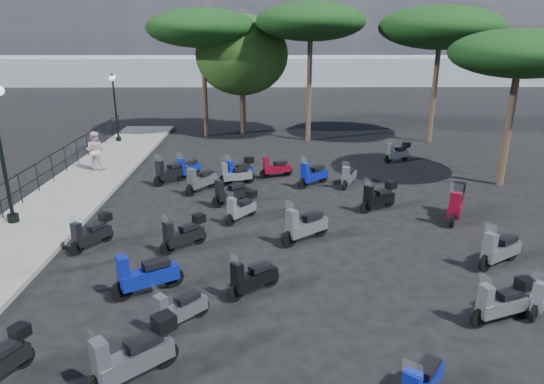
{
  "coord_description": "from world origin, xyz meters",
  "views": [
    {
      "loc": [
        1.05,
        -13.05,
        6.14
      ],
      "look_at": [
        1.2,
        1.54,
        1.2
      ],
      "focal_mm": 32.0,
      "sensor_mm": 36.0,
      "label": 1
    }
  ],
  "objects_px": {
    "lamp_post_2": "(115,103)",
    "scooter_19": "(502,303)",
    "scooter_9": "(242,208)",
    "broadleaf_tree": "(242,55)",
    "scooter_17": "(275,168)",
    "scooter_24": "(499,250)",
    "scooter_0": "(133,356)",
    "scooter_23": "(541,296)",
    "scooter_5": "(201,181)",
    "scooter_25": "(379,197)",
    "pine_3": "(520,54)",
    "scooter_21": "(313,175)",
    "pine_1": "(441,28)",
    "scooter_7": "(146,276)",
    "scooter_11": "(188,168)",
    "scooter_14": "(305,226)",
    "scooter_4": "(170,172)",
    "scooter_13": "(252,278)",
    "scooter_20": "(349,177)",
    "scooter_27": "(397,153)",
    "pine_2": "(202,28)",
    "lamp_post_1": "(0,146)",
    "scooter_2": "(92,233)",
    "scooter_8": "(179,310)",
    "scooter_15": "(231,193)",
    "scooter_26": "(456,204)",
    "pedestrian_far": "(95,151)",
    "scooter_16": "(235,175)",
    "scooter_3": "(184,234)",
    "pine_0": "(311,22)"
  },
  "relations": [
    {
      "from": "lamp_post_2",
      "to": "scooter_19",
      "type": "relative_size",
      "value": 2.41
    },
    {
      "from": "scooter_9",
      "to": "broadleaf_tree",
      "type": "bearing_deg",
      "value": -50.58
    },
    {
      "from": "scooter_17",
      "to": "scooter_24",
      "type": "distance_m",
      "value": 10.2
    },
    {
      "from": "scooter_0",
      "to": "scooter_23",
      "type": "xyz_separation_m",
      "value": [
        8.61,
        2.22,
        -0.14
      ]
    },
    {
      "from": "scooter_5",
      "to": "broadleaf_tree",
      "type": "bearing_deg",
      "value": -60.52
    },
    {
      "from": "scooter_17",
      "to": "scooter_25",
      "type": "bearing_deg",
      "value": -158.38
    },
    {
      "from": "scooter_9",
      "to": "pine_3",
      "type": "height_order",
      "value": "pine_3"
    },
    {
      "from": "scooter_19",
      "to": "scooter_21",
      "type": "xyz_separation_m",
      "value": [
        -3.25,
        9.75,
        -0.01
      ]
    },
    {
      "from": "broadleaf_tree",
      "to": "pine_1",
      "type": "relative_size",
      "value": 0.95
    },
    {
      "from": "scooter_7",
      "to": "scooter_9",
      "type": "height_order",
      "value": "scooter_7"
    },
    {
      "from": "scooter_11",
      "to": "scooter_14",
      "type": "distance_m",
      "value": 8.07
    },
    {
      "from": "scooter_4",
      "to": "scooter_13",
      "type": "distance_m",
      "value": 9.66
    },
    {
      "from": "scooter_20",
      "to": "scooter_24",
      "type": "height_order",
      "value": "scooter_24"
    },
    {
      "from": "lamp_post_2",
      "to": "scooter_27",
      "type": "xyz_separation_m",
      "value": [
        14.62,
        -4.12,
        -1.8
      ]
    },
    {
      "from": "broadleaf_tree",
      "to": "pine_2",
      "type": "distance_m",
      "value": 2.77
    },
    {
      "from": "lamp_post_1",
      "to": "scooter_14",
      "type": "height_order",
      "value": "lamp_post_1"
    },
    {
      "from": "scooter_19",
      "to": "pine_1",
      "type": "bearing_deg",
      "value": -33.34
    },
    {
      "from": "scooter_2",
      "to": "scooter_13",
      "type": "distance_m",
      "value": 5.48
    },
    {
      "from": "scooter_17",
      "to": "pine_3",
      "type": "height_order",
      "value": "pine_3"
    },
    {
      "from": "scooter_14",
      "to": "scooter_17",
      "type": "distance_m",
      "value": 6.73
    },
    {
      "from": "lamp_post_2",
      "to": "broadleaf_tree",
      "type": "relative_size",
      "value": 0.53
    },
    {
      "from": "scooter_24",
      "to": "pine_3",
      "type": "height_order",
      "value": "pine_3"
    },
    {
      "from": "scooter_0",
      "to": "scooter_8",
      "type": "bearing_deg",
      "value": -58.99
    },
    {
      "from": "scooter_14",
      "to": "scooter_20",
      "type": "distance_m",
      "value": 5.8
    },
    {
      "from": "scooter_9",
      "to": "scooter_15",
      "type": "xyz_separation_m",
      "value": [
        -0.47,
        1.55,
        -0.0
      ]
    },
    {
      "from": "scooter_26",
      "to": "scooter_20",
      "type": "bearing_deg",
      "value": -23.73
    },
    {
      "from": "scooter_8",
      "to": "scooter_25",
      "type": "xyz_separation_m",
      "value": [
        5.84,
        7.09,
        0.06
      ]
    },
    {
      "from": "lamp_post_1",
      "to": "pedestrian_far",
      "type": "height_order",
      "value": "lamp_post_1"
    },
    {
      "from": "scooter_13",
      "to": "broadleaf_tree",
      "type": "bearing_deg",
      "value": -35.74
    },
    {
      "from": "scooter_8",
      "to": "scooter_21",
      "type": "relative_size",
      "value": 0.9
    },
    {
      "from": "lamp_post_2",
      "to": "scooter_5",
      "type": "distance_m",
      "value": 10.47
    },
    {
      "from": "scooter_7",
      "to": "scooter_2",
      "type": "bearing_deg",
      "value": 8.37
    },
    {
      "from": "scooter_27",
      "to": "scooter_7",
      "type": "bearing_deg",
      "value": 114.74
    },
    {
      "from": "pine_1",
      "to": "scooter_16",
      "type": "bearing_deg",
      "value": -143.15
    },
    {
      "from": "scooter_11",
      "to": "pine_2",
      "type": "distance_m",
      "value": 10.29
    },
    {
      "from": "scooter_7",
      "to": "scooter_13",
      "type": "relative_size",
      "value": 1.27
    },
    {
      "from": "scooter_3",
      "to": "scooter_25",
      "type": "relative_size",
      "value": 0.88
    },
    {
      "from": "scooter_0",
      "to": "broadleaf_tree",
      "type": "relative_size",
      "value": 0.21
    },
    {
      "from": "scooter_5",
      "to": "scooter_14",
      "type": "xyz_separation_m",
      "value": [
        3.74,
        -4.72,
        0.03
      ]
    },
    {
      "from": "scooter_19",
      "to": "scooter_27",
      "type": "bearing_deg",
      "value": -25.31
    },
    {
      "from": "scooter_5",
      "to": "scooter_24",
      "type": "relative_size",
      "value": 0.97
    },
    {
      "from": "pedestrian_far",
      "to": "scooter_13",
      "type": "xyz_separation_m",
      "value": [
        7.23,
        -10.52,
        -0.59
      ]
    },
    {
      "from": "scooter_0",
      "to": "scooter_27",
      "type": "bearing_deg",
      "value": -71.55
    },
    {
      "from": "broadleaf_tree",
      "to": "scooter_7",
      "type": "bearing_deg",
      "value": -94.37
    },
    {
      "from": "scooter_2",
      "to": "scooter_4",
      "type": "distance_m",
      "value": 6.35
    },
    {
      "from": "pine_0",
      "to": "scooter_27",
      "type": "bearing_deg",
      "value": -50.38
    },
    {
      "from": "scooter_13",
      "to": "scooter_7",
      "type": "bearing_deg",
      "value": 50.25
    },
    {
      "from": "scooter_3",
      "to": "scooter_14",
      "type": "distance_m",
      "value": 3.59
    },
    {
      "from": "scooter_24",
      "to": "scooter_20",
      "type": "bearing_deg",
      "value": -9.61
    },
    {
      "from": "scooter_13",
      "to": "scooter_17",
      "type": "bearing_deg",
      "value": -43.3
    }
  ]
}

